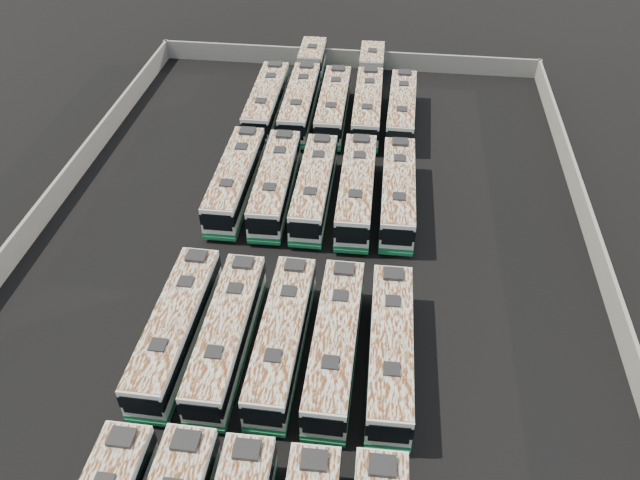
{
  "coord_description": "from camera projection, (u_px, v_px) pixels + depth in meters",
  "views": [
    {
      "loc": [
        5.63,
        -34.66,
        32.6
      ],
      "look_at": [
        1.05,
        1.81,
        1.6
      ],
      "focal_mm": 35.0,
      "sensor_mm": 36.0,
      "label": 1
    }
  ],
  "objects": [
    {
      "name": "bus_midback_center",
      "position": [
        315.0,
        187.0,
        53.09
      ],
      "size": [
        2.76,
        12.72,
        3.58
      ],
      "rotation": [
        0.0,
        0.0,
        0.01
      ],
      "color": "silver",
      "rests_on": "ground"
    },
    {
      "name": "bus_midback_right",
      "position": [
        357.0,
        189.0,
        52.73
      ],
      "size": [
        3.0,
        13.19,
        3.71
      ],
      "rotation": [
        0.0,
        0.0,
        0.02
      ],
      "color": "silver",
      "rests_on": "ground"
    },
    {
      "name": "bus_midback_far_right",
      "position": [
        398.0,
        192.0,
        52.5
      ],
      "size": [
        2.95,
        12.93,
        3.63
      ],
      "rotation": [
        0.0,
        0.0,
        0.02
      ],
      "color": "silver",
      "rests_on": "ground"
    },
    {
      "name": "perimeter_wall",
      "position": [
        303.0,
        259.0,
        47.14
      ],
      "size": [
        45.2,
        73.2,
        2.2
      ],
      "color": "slate",
      "rests_on": "ground"
    },
    {
      "name": "bus_back_right",
      "position": [
        369.0,
        92.0,
        66.48
      ],
      "size": [
        3.13,
        20.03,
        3.62
      ],
      "rotation": [
        0.0,
        0.0,
        0.02
      ],
      "color": "silver",
      "rests_on": "ground"
    },
    {
      "name": "bus_midback_far_left",
      "position": [
        236.0,
        179.0,
        53.9
      ],
      "size": [
        2.8,
        13.0,
        3.66
      ],
      "rotation": [
        0.0,
        0.0,
        0.0
      ],
      "color": "silver",
      "rests_on": "ground"
    },
    {
      "name": "bus_midfront_center",
      "position": [
        282.0,
        338.0,
        40.26
      ],
      "size": [
        2.77,
        12.6,
        3.54
      ],
      "rotation": [
        0.0,
        0.0,
        -0.01
      ],
      "color": "silver",
      "rests_on": "ground"
    },
    {
      "name": "bus_midfront_far_right",
      "position": [
        390.0,
        350.0,
        39.48
      ],
      "size": [
        2.98,
        12.78,
        3.59
      ],
      "rotation": [
        0.0,
        0.0,
        0.02
      ],
      "color": "silver",
      "rests_on": "ground"
    },
    {
      "name": "bus_back_far_right",
      "position": [
        402.0,
        110.0,
        63.56
      ],
      "size": [
        2.82,
        12.61,
        3.55
      ],
      "rotation": [
        0.0,
        0.0,
        -0.01
      ],
      "color": "silver",
      "rests_on": "ground"
    },
    {
      "name": "bus_back_left",
      "position": [
        304.0,
        88.0,
        67.14
      ],
      "size": [
        3.11,
        20.42,
        3.7
      ],
      "rotation": [
        0.0,
        0.0,
        0.02
      ],
      "color": "silver",
      "rests_on": "ground"
    },
    {
      "name": "bus_midfront_far_left",
      "position": [
        176.0,
        328.0,
        40.87
      ],
      "size": [
        2.86,
        12.81,
        3.6
      ],
      "rotation": [
        0.0,
        0.0,
        -0.01
      ],
      "color": "silver",
      "rests_on": "ground"
    },
    {
      "name": "bus_midfront_left",
      "position": [
        227.0,
        335.0,
        40.48
      ],
      "size": [
        2.69,
        12.57,
        3.54
      ],
      "rotation": [
        0.0,
        0.0,
        -0.0
      ],
      "color": "silver",
      "rests_on": "ground"
    },
    {
      "name": "bus_back_center",
      "position": [
        333.0,
        106.0,
        64.12
      ],
      "size": [
        2.9,
        12.88,
        3.62
      ],
      "rotation": [
        0.0,
        0.0,
        0.01
      ],
      "color": "silver",
      "rests_on": "ground"
    },
    {
      "name": "bus_midback_left",
      "position": [
        275.0,
        183.0,
        53.5
      ],
      "size": [
        3.02,
        12.96,
        3.64
      ],
      "rotation": [
        0.0,
        0.0,
        0.02
      ],
      "color": "silver",
      "rests_on": "ground"
    },
    {
      "name": "bus_back_far_left",
      "position": [
        267.0,
        102.0,
        64.7
      ],
      "size": [
        2.92,
        13.11,
        3.69
      ],
      "rotation": [
        0.0,
        0.0,
        0.01
      ],
      "color": "silver",
      "rests_on": "ground"
    },
    {
      "name": "ground",
      "position": [
        304.0,
        270.0,
        47.85
      ],
      "size": [
        140.0,
        140.0,
        0.0
      ],
      "primitive_type": "plane",
      "color": "black",
      "rests_on": "ground"
    },
    {
      "name": "bus_midfront_right",
      "position": [
        335.0,
        344.0,
        39.85
      ],
      "size": [
        2.77,
        12.78,
        3.6
      ],
      "rotation": [
        0.0,
        0.0,
        -0.01
      ],
      "color": "silver",
      "rests_on": "ground"
    }
  ]
}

